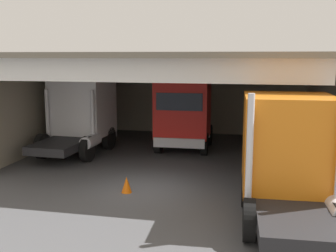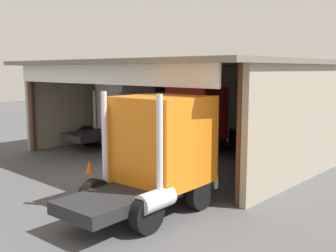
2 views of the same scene
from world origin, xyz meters
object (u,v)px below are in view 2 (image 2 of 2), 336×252
(truck_white_center_bay, at_px, (122,111))
(oil_drum, at_px, (296,142))
(tool_cart, at_px, (330,147))
(truck_red_left_bay, at_px, (200,119))
(truck_orange_yard_outside, at_px, (158,150))
(traffic_cone, at_px, (90,166))

(truck_white_center_bay, xyz_separation_m, oil_drum, (8.32, 5.42, -1.54))
(truck_white_center_bay, bearing_deg, tool_cart, 27.46)
(truck_red_left_bay, relative_size, oil_drum, 5.47)
(truck_red_left_bay, relative_size, truck_orange_yard_outside, 0.90)
(tool_cart, xyz_separation_m, traffic_cone, (-6.35, -10.23, -0.22))
(traffic_cone, bearing_deg, truck_white_center_bay, 126.94)
(truck_orange_yard_outside, height_order, tool_cart, truck_orange_yard_outside)
(truck_orange_yard_outside, height_order, oil_drum, truck_orange_yard_outside)
(truck_red_left_bay, distance_m, oil_drum, 5.61)
(truck_red_left_bay, xyz_separation_m, tool_cart, (5.53, 3.65, -1.31))
(oil_drum, bearing_deg, tool_cart, -14.52)
(truck_red_left_bay, height_order, oil_drum, truck_red_left_bay)
(truck_white_center_bay, bearing_deg, traffic_cone, -50.86)
(truck_white_center_bay, bearing_deg, oil_drum, 35.27)
(tool_cart, bearing_deg, traffic_cone, -121.81)
(tool_cart, relative_size, traffic_cone, 1.79)
(truck_white_center_bay, bearing_deg, truck_red_left_bay, 16.62)
(traffic_cone, bearing_deg, oil_drum, 68.20)
(oil_drum, relative_size, traffic_cone, 1.54)
(tool_cart, height_order, traffic_cone, tool_cart)
(oil_drum, bearing_deg, truck_red_left_bay, -129.88)
(traffic_cone, bearing_deg, tool_cart, 58.19)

